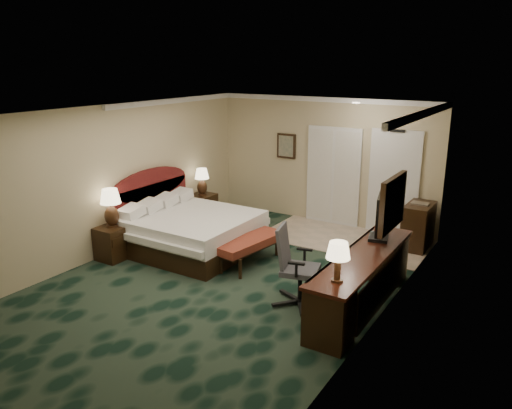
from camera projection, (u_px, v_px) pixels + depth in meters
The scene contains 23 objects.
floor at pixel (223, 282), 8.03m from camera, with size 5.00×7.50×0.00m, color black.
ceiling at pixel (220, 112), 7.28m from camera, with size 5.00×7.50×0.00m, color white.
wall_back at pixel (324, 161), 10.71m from camera, with size 5.00×0.00×2.70m, color #C2B38D.
wall_left at pixel (108, 181), 8.92m from camera, with size 0.00×7.50×2.70m, color #C2B38D.
wall_right at pixel (380, 229), 6.38m from camera, with size 0.00×7.50×2.70m, color #C2B38D.
crown_molding at pixel (220, 116), 7.29m from camera, with size 5.00×7.50×0.10m, color white, non-canonical shape.
tile_patch at pixel (345, 239), 9.93m from camera, with size 3.20×1.70×0.01m, color #B2A08D.
headboard at pixel (152, 203), 9.89m from camera, with size 0.12×2.00×1.40m, color #440D13, non-canonical shape.
entry_door at pixel (394, 184), 9.98m from camera, with size 1.02×0.06×2.18m, color white.
closet_doors at pixel (333, 176), 10.63m from camera, with size 1.20×0.06×2.10m, color beige.
wall_art at pixel (286, 146), 11.06m from camera, with size 0.45×0.06×0.55m, color #4F5F56.
wall_mirror at pixel (393, 203), 6.83m from camera, with size 0.05×0.95×0.75m, color white.
bed at pixel (192, 232), 9.30m from camera, with size 2.17×2.01×0.69m, color white.
nightstand_near at pixel (114, 243), 8.90m from camera, with size 0.48×0.55×0.60m, color black.
nightstand_far at pixel (202, 208), 10.99m from camera, with size 0.48×0.55×0.60m, color black.
lamp_near at pixel (111, 208), 8.75m from camera, with size 0.36×0.36×0.68m, color black, non-canonical shape.
lamp_far at pixel (202, 182), 10.82m from camera, with size 0.31×0.31×0.58m, color black, non-canonical shape.
bed_bench at pixel (250, 251), 8.67m from camera, with size 0.48×1.40×0.47m, color brown.
desk at pixel (362, 281), 7.10m from camera, with size 0.60×2.80×0.81m, color black.
tv at pixel (380, 216), 7.52m from camera, with size 0.08×0.95×0.74m, color black.
desk_lamp at pixel (338, 262), 6.08m from camera, with size 0.30×0.30×0.52m, color black, non-canonical shape.
desk_chair at pixel (300, 267), 7.15m from camera, with size 0.68×0.64×1.17m, color #3F4048, non-canonical shape.
minibar at pixel (418, 226), 9.39m from camera, with size 0.45×0.81×0.86m, color black.
Camera 1 is at (4.34, -5.97, 3.44)m, focal length 35.00 mm.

